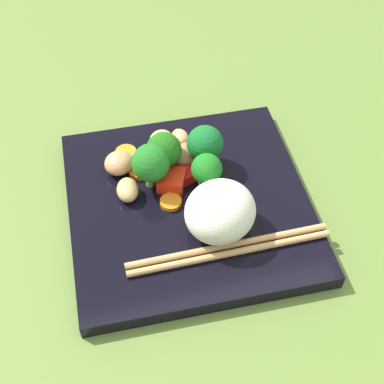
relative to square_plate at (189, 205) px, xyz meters
The scene contains 20 objects.
ground_plane 1.97cm from the square_plate, ahead, with size 110.00×110.00×2.00cm, color olive.
square_plate is the anchor object (origin of this frame).
rice_mound 6.86cm from the square_plate, 24.55° to the left, with size 8.22×7.72×6.27cm, color white.
broccoli_floret_0 7.61cm from the square_plate, 145.78° to the left, with size 4.49×4.49×5.93cm.
broccoli_floret_1 5.05cm from the square_plate, 115.21° to the left, with size 3.69×3.69×5.35cm.
broccoli_floret_2 6.94cm from the square_plate, 133.21° to the right, with size 4.54×4.54×6.24cm.
broccoli_floret_3 7.10cm from the square_plate, 163.52° to the right, with size 4.31×4.31×5.84cm.
carrot_slice_0 7.95cm from the square_plate, 158.80° to the left, with size 3.00×3.00×0.73cm, color orange.
carrot_slice_1 7.58cm from the square_plate, 142.85° to the right, with size 3.09×3.09×0.56cm, color orange.
carrot_slice_2 8.01cm from the square_plate, 160.06° to the right, with size 2.46×2.46×0.61cm, color orange.
carrot_slice_3 10.93cm from the square_plate, 147.79° to the right, with size 2.68×2.68×0.76cm, color orange.
carrot_slice_4 2.53cm from the square_plate, 79.22° to the right, with size 2.57×2.57×0.58cm, color orange.
pepper_chunk_0 3.58cm from the square_plate, 153.31° to the right, with size 3.14×3.19×1.89cm, color red.
pepper_chunk_1 4.02cm from the square_plate, 168.44° to the left, with size 2.32×2.43×1.36cm, color red.
chicken_piece_0 9.90cm from the square_plate, behind, with size 3.20×3.01×2.23cm, color tan.
chicken_piece_1 6.58cm from the square_plate, 169.13° to the left, with size 3.61×3.06×2.75cm, color tan.
chicken_piece_2 7.52cm from the square_plate, 110.55° to the right, with size 3.54×2.59×2.08cm, color tan.
chicken_piece_3 10.13cm from the square_plate, behind, with size 2.77×2.14×1.54cm, color tan.
chicken_piece_4 10.09cm from the square_plate, 134.57° to the right, with size 3.72×3.49×2.51cm, color tan.
chopstick_pair 8.75cm from the square_plate, 16.14° to the left, with size 2.39×23.03×0.77cm.
Camera 1 is at (40.80, -10.60, 53.09)cm, focal length 52.16 mm.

